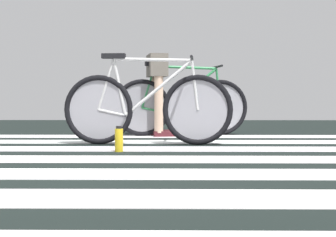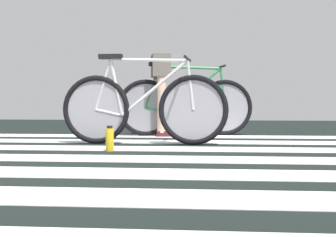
% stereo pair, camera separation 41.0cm
% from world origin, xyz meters
% --- Properties ---
extents(ground, '(18.00, 14.00, 0.02)m').
position_xyz_m(ground, '(0.00, 0.00, 0.01)').
color(ground, black).
extents(crosswalk_markings, '(5.44, 5.01, 0.00)m').
position_xyz_m(crosswalk_markings, '(-0.01, 0.06, 0.02)').
color(crosswalk_markings, silver).
rests_on(crosswalk_markings, ground).
extents(bicycle_1_of_2, '(1.74, 0.52, 0.93)m').
position_xyz_m(bicycle_1_of_2, '(0.03, 1.27, 0.41)').
color(bicycle_1_of_2, black).
rests_on(bicycle_1_of_2, ground).
extents(bicycle_2_of_2, '(1.72, 0.55, 0.93)m').
position_xyz_m(bicycle_2_of_2, '(0.40, 2.50, 0.41)').
color(bicycle_2_of_2, black).
rests_on(bicycle_2_of_2, ground).
extents(cyclist_2_of_2, '(0.38, 0.45, 1.03)m').
position_xyz_m(cyclist_2_of_2, '(0.10, 2.44, 0.68)').
color(cyclist_2_of_2, beige).
rests_on(cyclist_2_of_2, ground).
extents(water_bottle, '(0.07, 0.07, 0.23)m').
position_xyz_m(water_bottle, '(-0.18, 0.61, 0.13)').
color(water_bottle, yellow).
rests_on(water_bottle, ground).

